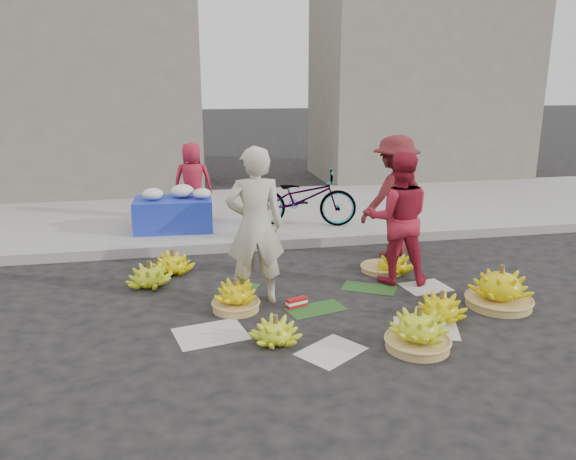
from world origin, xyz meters
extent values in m
plane|color=black|center=(0.00, 0.00, 0.00)|extent=(80.00, 80.00, 0.00)
cube|color=gray|center=(0.00, 2.20, 0.07)|extent=(40.00, 0.25, 0.15)
cube|color=gray|center=(0.00, 4.30, 0.06)|extent=(40.00, 4.00, 0.12)
cube|color=gray|center=(-4.00, 7.20, 2.00)|extent=(6.00, 3.00, 4.00)
cube|color=gray|center=(4.50, 7.70, 2.50)|extent=(5.00, 3.00, 5.00)
cylinder|color=#AA8547|center=(-0.98, -0.04, 0.04)|extent=(0.52, 0.52, 0.09)
cylinder|color=brown|center=(-0.98, -0.04, 0.32)|extent=(0.05, 0.05, 0.12)
cylinder|color=brown|center=(-0.69, -0.92, 0.23)|extent=(0.05, 0.05, 0.12)
cylinder|color=#AA8547|center=(0.63, -1.29, 0.04)|extent=(0.61, 0.61, 0.09)
cylinder|color=brown|center=(0.63, -1.29, 0.37)|extent=(0.05, 0.05, 0.12)
cylinder|color=brown|center=(1.15, -0.72, 0.26)|extent=(0.05, 0.05, 0.12)
cylinder|color=#AA8547|center=(1.96, -0.51, 0.04)|extent=(0.73, 0.73, 0.09)
cylinder|color=brown|center=(1.96, -0.51, 0.43)|extent=(0.05, 0.05, 0.12)
cylinder|color=brown|center=(1.22, 0.76, 0.24)|extent=(0.05, 0.05, 0.12)
cylinder|color=brown|center=(-1.96, 0.90, 0.27)|extent=(0.05, 0.05, 0.12)
cylinder|color=brown|center=(-1.67, 1.34, 0.27)|extent=(0.05, 0.05, 0.12)
cylinder|color=#AA8547|center=(1.09, 0.88, 0.03)|extent=(0.71, 0.71, 0.06)
cube|color=#A91213|center=(-0.30, -0.09, 0.06)|extent=(0.26, 0.16, 0.10)
imported|color=beige|center=(-0.72, 0.17, 0.90)|extent=(0.68, 0.46, 1.80)
imported|color=#B81C30|center=(1.11, 0.47, 0.83)|extent=(0.93, 0.80, 1.65)
imported|color=maroon|center=(1.47, 1.53, 0.87)|extent=(1.29, 1.03, 1.74)
cube|color=#1B2DB0|center=(-1.64, 3.13, 0.38)|extent=(1.26, 0.82, 0.51)
ellipsoid|color=silver|center=(-1.95, 3.08, 0.72)|extent=(0.33, 0.33, 0.18)
ellipsoid|color=silver|center=(-1.49, 3.18, 0.73)|extent=(0.37, 0.37, 0.20)
ellipsoid|color=silver|center=(-1.18, 3.03, 0.71)|extent=(0.29, 0.29, 0.16)
cylinder|color=slate|center=(-2.16, 3.17, 0.30)|extent=(0.31, 0.31, 0.35)
imported|color=#B81C30|center=(-1.30, 3.73, 0.79)|extent=(0.66, 0.44, 1.34)
imported|color=gray|center=(0.46, 2.98, 0.59)|extent=(0.98, 1.86, 0.93)
camera|label=1|loc=(-1.54, -5.86, 2.52)|focal=35.00mm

